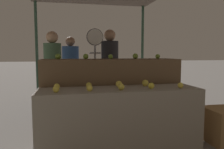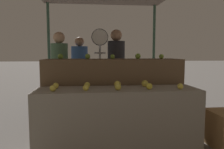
{
  "view_description": "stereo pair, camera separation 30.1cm",
  "coord_description": "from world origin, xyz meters",
  "px_view_note": "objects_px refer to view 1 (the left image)",
  "views": [
    {
      "loc": [
        -0.65,
        -2.63,
        1.23
      ],
      "look_at": [
        -0.04,
        0.3,
        0.93
      ],
      "focal_mm": 35.0,
      "sensor_mm": 36.0,
      "label": 1
    },
    {
      "loc": [
        -0.35,
        -2.68,
        1.23
      ],
      "look_at": [
        -0.04,
        0.3,
        0.93
      ],
      "focal_mm": 35.0,
      "sensor_mm": 36.0,
      "label": 2
    }
  ],
  "objects_px": {
    "produce_scale": "(95,54)",
    "person_customer_left": "(71,68)",
    "person_customer_right": "(53,69)",
    "person_vendor_at_scale": "(110,66)",
    "wooden_crate_side": "(224,126)"
  },
  "relations": [
    {
      "from": "person_vendor_at_scale",
      "to": "wooden_crate_side",
      "type": "distance_m",
      "value": 2.19
    },
    {
      "from": "produce_scale",
      "to": "wooden_crate_side",
      "type": "relative_size",
      "value": 3.49
    },
    {
      "from": "person_customer_left",
      "to": "wooden_crate_side",
      "type": "height_order",
      "value": "person_customer_left"
    },
    {
      "from": "person_customer_left",
      "to": "person_vendor_at_scale",
      "type": "bearing_deg",
      "value": 141.53
    },
    {
      "from": "person_vendor_at_scale",
      "to": "produce_scale",
      "type": "bearing_deg",
      "value": 75.5
    },
    {
      "from": "person_customer_left",
      "to": "person_customer_right",
      "type": "distance_m",
      "value": 0.89
    },
    {
      "from": "person_customer_left",
      "to": "person_customer_right",
      "type": "bearing_deg",
      "value": 75.07
    },
    {
      "from": "person_customer_right",
      "to": "person_customer_left",
      "type": "bearing_deg",
      "value": -113.54
    },
    {
      "from": "person_vendor_at_scale",
      "to": "person_customer_right",
      "type": "bearing_deg",
      "value": 32.16
    },
    {
      "from": "person_customer_right",
      "to": "wooden_crate_side",
      "type": "xyz_separation_m",
      "value": [
        2.35,
        -1.54,
        -0.71
      ]
    },
    {
      "from": "produce_scale",
      "to": "person_customer_left",
      "type": "distance_m",
      "value": 1.22
    },
    {
      "from": "produce_scale",
      "to": "person_vendor_at_scale",
      "type": "xyz_separation_m",
      "value": [
        0.33,
        0.36,
        -0.23
      ]
    },
    {
      "from": "person_vendor_at_scale",
      "to": "person_customer_left",
      "type": "distance_m",
      "value": 1.05
    },
    {
      "from": "person_vendor_at_scale",
      "to": "person_customer_right",
      "type": "relative_size",
      "value": 1.04
    },
    {
      "from": "produce_scale",
      "to": "person_customer_right",
      "type": "relative_size",
      "value": 1.02
    }
  ]
}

